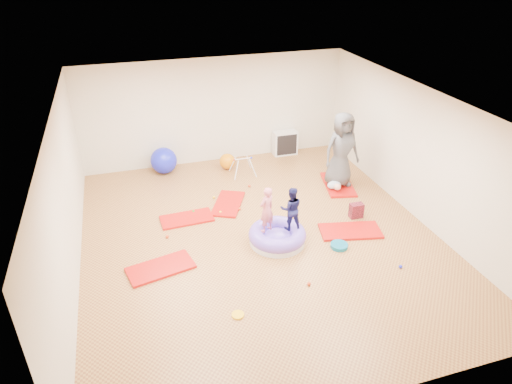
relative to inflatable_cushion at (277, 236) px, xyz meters
name	(u,v)px	position (x,y,z in m)	size (l,w,h in m)	color
room	(261,176)	(-0.27, 0.26, 1.26)	(7.01, 8.01, 2.81)	#AB7D3E
gym_mat_front_left	(161,268)	(-2.35, -0.19, -0.12)	(1.20, 0.60, 0.05)	#B91705
gym_mat_mid_left	(187,219)	(-1.60, 1.38, -0.12)	(1.12, 0.56, 0.05)	#B91705
gym_mat_center_back	(228,204)	(-0.58, 1.74, -0.12)	(1.16, 0.58, 0.05)	#B91705
gym_mat_right	(350,231)	(1.58, -0.11, -0.12)	(1.25, 0.63, 0.05)	#B91705
gym_mat_rear_right	(338,184)	(2.26, 1.86, -0.11)	(1.29, 0.65, 0.05)	#B91705
inflatable_cushion	(277,236)	(0.00, 0.00, 0.00)	(1.16, 1.16, 0.36)	silver
child_pink	(267,208)	(-0.22, 0.05, 0.67)	(0.35, 0.23, 0.96)	#D26677
child_navy	(291,207)	(0.27, -0.01, 0.65)	(0.44, 0.34, 0.91)	#161545
adult_caregiver	(342,150)	(2.25, 1.83, 0.83)	(0.90, 0.58, 1.84)	#464648
infant	(335,185)	(2.04, 1.60, 0.02)	(0.35, 0.36, 0.21)	#ACBCCD
ball_pit_balls	(251,222)	(-0.31, 0.81, -0.11)	(4.07, 3.95, 0.07)	#C63D18
exercise_ball_blue	(164,161)	(-1.76, 3.86, 0.20)	(0.68, 0.68, 0.68)	#1920DD
exercise_ball_orange	(227,161)	(-0.13, 3.60, 0.07)	(0.42, 0.42, 0.42)	orange
infant_play_gym	(243,164)	(0.16, 3.12, 0.17)	(0.61, 0.58, 0.47)	silver
cube_shelf	(285,143)	(1.66, 4.05, 0.20)	(0.68, 0.33, 0.68)	silver
balance_disc	(339,246)	(1.11, -0.54, -0.10)	(0.34, 0.34, 0.08)	#0D6182
backpack	(356,211)	(1.96, 0.39, 0.02)	(0.29, 0.18, 0.33)	maroon
yellow_toy	(238,315)	(-1.30, -1.77, -0.13)	(0.21, 0.21, 0.03)	yellow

